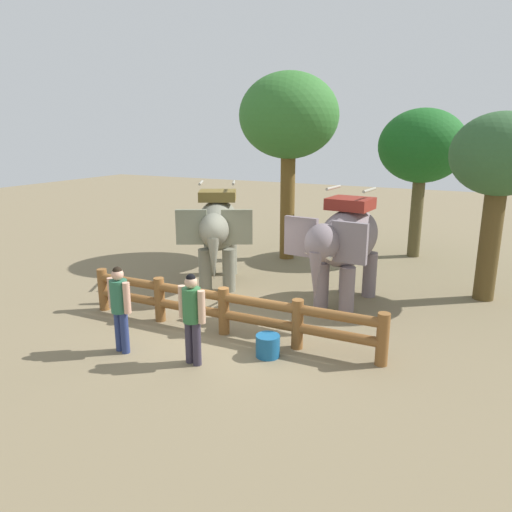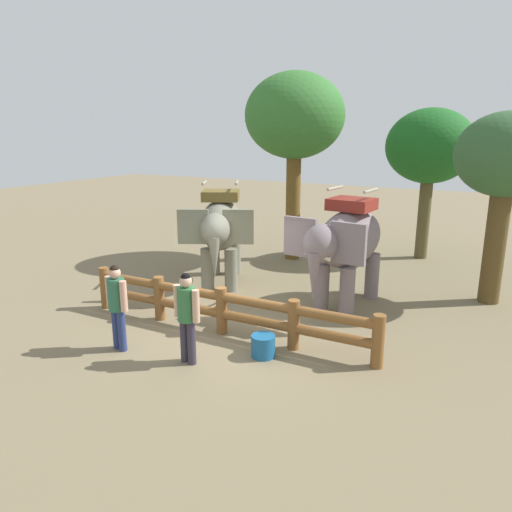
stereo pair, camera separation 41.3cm
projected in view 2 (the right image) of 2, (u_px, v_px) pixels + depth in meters
name	position (u px, v px, depth m)	size (l,w,h in m)	color
ground_plane	(224.00, 332.00, 10.62)	(60.00, 60.00, 0.00)	#7A6B4E
log_fence	(221.00, 307.00, 10.41)	(7.08, 0.39, 1.05)	brown
elephant_near_left	(221.00, 228.00, 13.54)	(2.73, 3.46, 2.95)	gray
elephant_center	(346.00, 242.00, 11.73)	(1.99, 3.51, 2.99)	slate
tourist_woman_in_black	(117.00, 302.00, 9.51)	(0.62, 0.41, 1.79)	navy
tourist_man_in_blue	(187.00, 312.00, 8.96)	(0.63, 0.40, 1.80)	#322C3C
tree_far_left	(430.00, 148.00, 15.91)	(2.91, 2.91, 5.08)	brown
tree_back_center	(506.00, 161.00, 11.58)	(2.43, 2.43, 4.81)	brown
tree_far_right	(295.00, 118.00, 15.59)	(3.27, 3.27, 6.21)	brown
feed_bucket	(263.00, 346.00, 9.41)	(0.48, 0.48, 0.44)	#19598C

